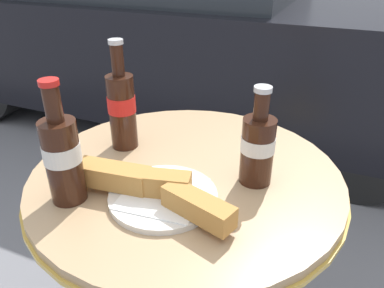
% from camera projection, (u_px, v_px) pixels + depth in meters
% --- Properties ---
extents(bistro_table, '(0.69, 0.69, 0.74)m').
position_uv_depth(bistro_table, '(187.00, 236.00, 0.91)').
color(bistro_table, gold).
rests_on(bistro_table, ground_plane).
extents(cola_bottle_left, '(0.07, 0.07, 0.26)m').
position_uv_depth(cola_bottle_left, '(122.00, 107.00, 0.87)').
color(cola_bottle_left, '#33190F').
rests_on(cola_bottle_left, bistro_table).
extents(cola_bottle_right, '(0.07, 0.07, 0.24)m').
position_uv_depth(cola_bottle_right, '(63.00, 156.00, 0.69)').
color(cola_bottle_right, '#33190F').
rests_on(cola_bottle_right, bistro_table).
extents(cola_bottle_center, '(0.07, 0.07, 0.21)m').
position_uv_depth(cola_bottle_center, '(258.00, 146.00, 0.75)').
color(cola_bottle_center, '#33190F').
rests_on(cola_bottle_center, bistro_table).
extents(lunch_plate_near, '(0.34, 0.21, 0.06)m').
position_uv_depth(lunch_plate_near, '(157.00, 191.00, 0.71)').
color(lunch_plate_near, silver).
rests_on(lunch_plate_near, bistro_table).
extents(parked_car, '(4.13, 1.82, 1.37)m').
position_uv_depth(parked_car, '(182.00, 23.00, 2.81)').
color(parked_car, black).
rests_on(parked_car, ground_plane).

